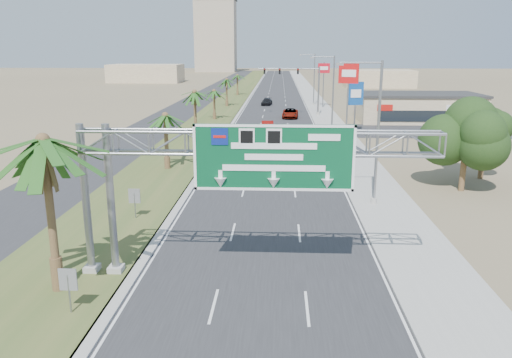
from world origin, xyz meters
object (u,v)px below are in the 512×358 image
object	(u,v)px
signal_mast	(306,86)
pole_sign_red_near	(349,78)
palm_near	(43,141)
car_left_lane	(227,148)
store_building	(417,108)
sign_gantry	(240,154)
pole_sign_blue	(356,95)
car_far	(267,102)
car_mid_lane	(268,127)
car_right_lane	(290,113)
pole_sign_red_far	(324,72)

from	to	relation	value
signal_mast	pole_sign_red_near	world-z (taller)	pole_sign_red_near
palm_near	car_left_lane	size ratio (longest dim) A/B	2.07
store_building	sign_gantry	bearing A→B (deg)	-112.36
car_left_lane	pole_sign_blue	bearing A→B (deg)	40.82
pole_sign_red_near	sign_gantry	bearing A→B (deg)	-104.31
car_left_lane	car_far	size ratio (longest dim) A/B	0.89
sign_gantry	car_far	xyz separation A→B (m)	(-0.74, 77.95, -5.40)
sign_gantry	car_mid_lane	world-z (taller)	sign_gantry
store_building	car_right_lane	bearing A→B (deg)	172.48
signal_mast	pole_sign_red_near	bearing A→B (deg)	-80.31
palm_near	pole_sign_red_far	size ratio (longest dim) A/B	0.98
sign_gantry	car_right_lane	bearing A→B (deg)	86.54
sign_gantry	store_building	xyz separation A→B (m)	(23.06, 56.07, -4.06)
car_far	pole_sign_blue	bearing A→B (deg)	-63.19
car_right_lane	pole_sign_red_near	bearing A→B (deg)	-68.18
signal_mast	store_building	world-z (taller)	signal_mast
car_mid_lane	car_far	distance (m)	34.01
pole_sign_blue	store_building	bearing A→B (deg)	46.24
pole_sign_blue	signal_mast	bearing A→B (deg)	107.26
car_mid_lane	pole_sign_red_near	size ratio (longest dim) A/B	0.48
car_left_lane	car_right_lane	xyz separation A→B (m)	(7.19, 29.31, 0.06)
sign_gantry	store_building	bearing A→B (deg)	67.64
car_left_lane	pole_sign_red_far	xyz separation A→B (m)	(13.71, 44.89, 6.01)
pole_sign_red_near	pole_sign_blue	world-z (taller)	pole_sign_red_near
palm_near	store_building	bearing A→B (deg)	61.72
palm_near	pole_sign_blue	distance (m)	50.34
store_building	signal_mast	bearing A→B (deg)	160.46
car_far	pole_sign_blue	world-z (taller)	pole_sign_blue
sign_gantry	pole_sign_red_near	distance (m)	40.81
car_mid_lane	sign_gantry	bearing A→B (deg)	-92.56
signal_mast	pole_sign_red_far	xyz separation A→B (m)	(3.83, 12.19, 1.85)
store_building	pole_sign_blue	xyz separation A→B (m)	(-11.30, -11.80, 2.95)
pole_sign_red_far	signal_mast	bearing A→B (deg)	-107.44
signal_mast	car_left_lane	size ratio (longest dim) A/B	2.55
car_left_lane	car_mid_lane	distance (m)	15.12
sign_gantry	signal_mast	world-z (taller)	signal_mast
palm_near	pole_sign_blue	world-z (taller)	palm_near
sign_gantry	signal_mast	size ratio (longest dim) A/B	1.63
car_left_lane	pole_sign_red_near	size ratio (longest dim) A/B	0.43
car_mid_lane	palm_near	bearing A→B (deg)	-102.60
sign_gantry	car_mid_lane	xyz separation A→B (m)	(0.23, 43.95, -5.31)
car_right_lane	pole_sign_red_far	world-z (taller)	pole_sign_red_far
car_mid_lane	car_right_lane	world-z (taller)	car_right_lane
store_building	pole_sign_red_far	bearing A→B (deg)	125.60
car_far	pole_sign_red_far	world-z (taller)	pole_sign_red_far
car_left_lane	pole_sign_blue	world-z (taller)	pole_sign_blue
store_building	pole_sign_red_far	distance (m)	22.82
palm_near	store_building	xyz separation A→B (m)	(31.20, 58.00, -4.93)
palm_near	signal_mast	distance (m)	65.60
sign_gantry	car_left_lane	size ratio (longest dim) A/B	4.15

